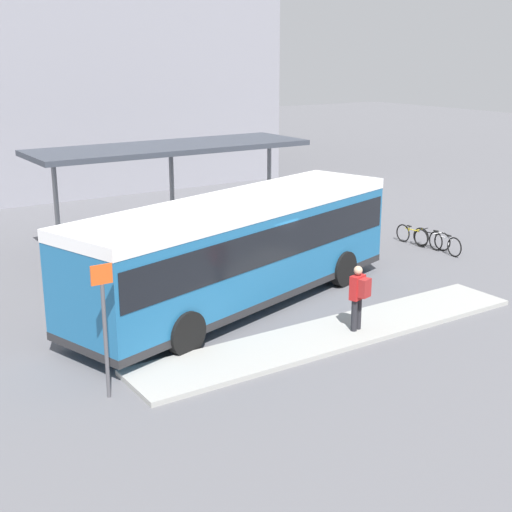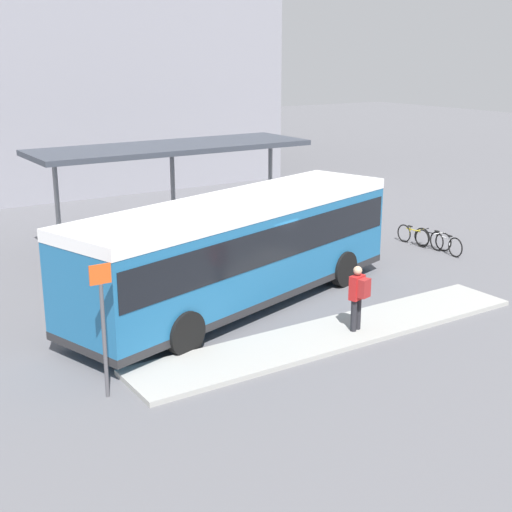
# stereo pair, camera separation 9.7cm
# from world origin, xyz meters

# --- Properties ---
(ground_plane) EXTENTS (120.00, 120.00, 0.00)m
(ground_plane) POSITION_xyz_m (0.00, 0.00, 0.00)
(ground_plane) COLOR #5B5B60
(curb_island) EXTENTS (10.79, 1.80, 0.12)m
(curb_island) POSITION_xyz_m (0.82, -3.12, 0.06)
(curb_island) COLOR #9E9E99
(curb_island) RESTS_ON ground_plane
(city_bus) EXTENTS (10.88, 5.52, 2.97)m
(city_bus) POSITION_xyz_m (0.01, 0.00, 1.75)
(city_bus) COLOR #1E6093
(city_bus) RESTS_ON ground_plane
(pedestrian_waiting) EXTENTS (0.45, 0.49, 1.64)m
(pedestrian_waiting) POSITION_xyz_m (1.31, -3.36, 1.06)
(pedestrian_waiting) COLOR #232328
(pedestrian_waiting) RESTS_ON curb_island
(bicycle_white) EXTENTS (0.48, 1.61, 0.70)m
(bicycle_white) POSITION_xyz_m (8.72, 0.58, 0.35)
(bicycle_white) COLOR black
(bicycle_white) RESTS_ON ground_plane
(bicycle_black) EXTENTS (0.48, 1.56, 0.68)m
(bicycle_black) POSITION_xyz_m (8.86, 1.33, 0.34)
(bicycle_black) COLOR black
(bicycle_black) RESTS_ON ground_plane
(bicycle_yellow) EXTENTS (0.48, 1.56, 0.67)m
(bicycle_yellow) POSITION_xyz_m (8.65, 2.07, 0.34)
(bicycle_yellow) COLOR black
(bicycle_yellow) RESTS_ON ground_plane
(station_shelter) EXTENTS (9.80, 3.12, 3.61)m
(station_shelter) POSITION_xyz_m (1.40, 6.73, 3.44)
(station_shelter) COLOR #383D47
(station_shelter) RESTS_ON ground_plane
(platform_sign) EXTENTS (0.44, 0.08, 2.80)m
(platform_sign) POSITION_xyz_m (-5.08, -3.11, 1.56)
(platform_sign) COLOR #4C4C51
(platform_sign) RESTS_ON ground_plane
(station_building) EXTENTS (19.62, 14.55, 17.62)m
(station_building) POSITION_xyz_m (3.01, 23.67, 8.81)
(station_building) COLOR gray
(station_building) RESTS_ON ground_plane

